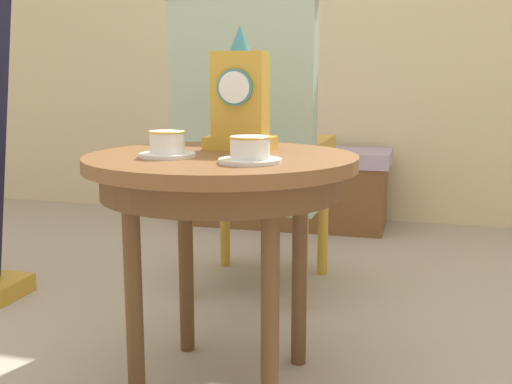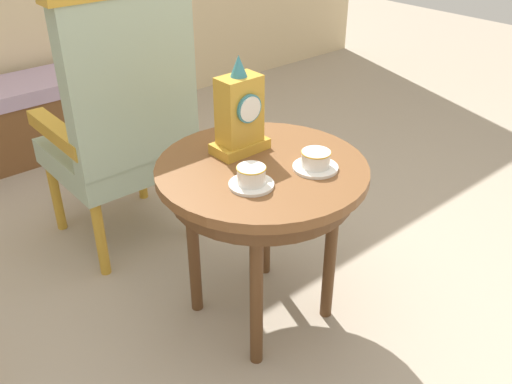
{
  "view_description": "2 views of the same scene",
  "coord_description": "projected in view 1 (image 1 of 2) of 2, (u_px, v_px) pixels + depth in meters",
  "views": [
    {
      "loc": [
        0.58,
        -1.47,
        0.83
      ],
      "look_at": [
        0.13,
        0.18,
        0.52
      ],
      "focal_mm": 43.6,
      "sensor_mm": 36.0,
      "label": 1
    },
    {
      "loc": [
        -1.01,
        -1.17,
        1.49
      ],
      "look_at": [
        0.04,
        0.04,
        0.54
      ],
      "focal_mm": 39.31,
      "sensor_mm": 36.0,
      "label": 2
    }
  ],
  "objects": [
    {
      "name": "window_bench",
      "position": [
        286.0,
        186.0,
        3.55
      ],
      "size": [
        1.17,
        0.4,
        0.44
      ],
      "color": "#B299B7",
      "rests_on": "ground"
    },
    {
      "name": "teacup_left",
      "position": [
        167.0,
        145.0,
        1.55
      ],
      "size": [
        0.14,
        0.14,
        0.07
      ],
      "color": "white",
      "rests_on": "side_table"
    },
    {
      "name": "mantel_clock",
      "position": [
        240.0,
        100.0,
        1.7
      ],
      "size": [
        0.19,
        0.11,
        0.34
      ],
      "color": "gold",
      "rests_on": "side_table"
    },
    {
      "name": "side_table",
      "position": [
        222.0,
        184.0,
        1.62
      ],
      "size": [
        0.71,
        0.71,
        0.63
      ],
      "color": "brown",
      "rests_on": "ground"
    },
    {
      "name": "armchair",
      "position": [
        252.0,
        143.0,
        2.32
      ],
      "size": [
        0.56,
        0.54,
        1.14
      ],
      "color": "#9EB299",
      "rests_on": "ground"
    },
    {
      "name": "teacup_right",
      "position": [
        250.0,
        151.0,
        1.44
      ],
      "size": [
        0.15,
        0.15,
        0.06
      ],
      "color": "white",
      "rests_on": "side_table"
    }
  ]
}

